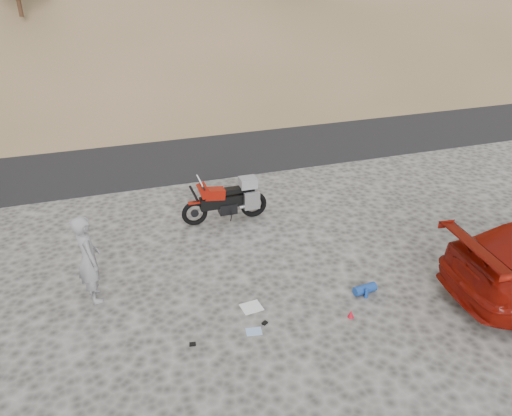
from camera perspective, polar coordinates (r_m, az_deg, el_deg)
The scene contains 11 objects.
ground at distance 11.08m, azimuth -5.50°, elevation -8.91°, with size 140.00×140.00×0.00m, color #3C3A37.
road at distance 19.01m, azimuth -11.85°, elevation 6.69°, with size 120.00×7.00×0.05m, color black.
motorcycle at distance 13.34m, azimuth -3.14°, elevation 0.93°, with size 2.36×0.68×1.40m.
man at distance 11.24m, azimuth -17.85°, elevation -9.71°, with size 0.71×0.47×1.95m, color gray.
gear_white_cloth at distance 10.45m, azimuth -0.52°, elevation -11.27°, with size 0.41×0.37×0.01m, color white.
gear_blue_mat at distance 11.03m, azimuth 12.34°, elevation -9.02°, with size 0.20×0.20×0.50m, color navy.
gear_bottle at distance 10.90m, azimuth 12.51°, elevation -9.52°, with size 0.08×0.08×0.21m, color navy.
gear_funnel at distance 10.34m, azimuth 10.79°, elevation -11.80°, with size 0.13×0.13×0.17m, color red.
gear_glove_a at distance 9.68m, azimuth -7.26°, elevation -15.19°, with size 0.12×0.09×0.03m, color black.
gear_glove_b at distance 10.06m, azimuth 1.01°, elevation -13.00°, with size 0.11×0.08×0.04m, color black.
gear_blue_cloth at distance 9.89m, azimuth -0.25°, elevation -13.92°, with size 0.31×0.22×0.01m, color #90ADDE.
Camera 1 is at (-1.79, -8.76, 6.54)m, focal length 35.00 mm.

